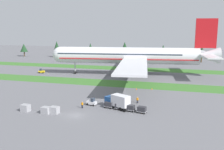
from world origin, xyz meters
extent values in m
plane|color=slate|center=(0.00, 0.00, 0.00)|extent=(400.00, 400.00, 0.00)
cube|color=#3D752D|center=(0.00, 35.34, 0.00)|extent=(320.00, 11.12, 0.01)
cube|color=#3D752D|center=(0.00, 69.59, 0.00)|extent=(320.00, 11.12, 0.01)
cylinder|color=silver|center=(1.05, 52.46, 8.40)|extent=(58.67, 14.69, 6.86)
sphere|color=silver|center=(-27.82, 48.51, 8.40)|extent=(6.72, 6.72, 6.72)
cone|color=silver|center=(32.74, 56.80, 8.91)|extent=(10.74, 7.80, 6.51)
cube|color=red|center=(1.05, 52.46, 7.20)|extent=(57.28, 14.63, 0.36)
cube|color=#283342|center=(-2.47, 51.98, 9.26)|extent=(51.64, 13.80, 0.44)
cube|color=silver|center=(7.69, 30.18, 7.71)|extent=(14.45, 39.98, 0.62)
cylinder|color=#A3A3A8|center=(5.52, 35.81, 5.46)|extent=(6.14, 4.51, 3.77)
cube|color=silver|center=(1.46, 75.71, 7.71)|extent=(14.45, 39.98, 0.62)
cylinder|color=#A3A3A8|center=(0.88, 69.71, 5.46)|extent=(6.14, 4.51, 3.77)
cube|color=silver|center=(33.28, 47.62, 9.43)|extent=(7.05, 14.78, 0.43)
cube|color=silver|center=(30.79, 65.78, 9.43)|extent=(7.05, 14.78, 0.43)
cube|color=red|center=(32.04, 56.70, 17.65)|extent=(8.34, 1.86, 11.66)
cylinder|color=#A3A3A8|center=(-21.48, 49.38, 3.99)|extent=(0.44, 0.44, 6.77)
cylinder|color=black|center=(-21.48, 49.38, 0.60)|extent=(1.25, 0.58, 1.20)
cylinder|color=#A3A3A8|center=(6.12, 49.00, 4.11)|extent=(0.44, 0.44, 6.52)
cylinder|color=black|center=(6.12, 49.00, 0.85)|extent=(1.76, 0.82, 1.70)
cylinder|color=#A3A3A8|center=(5.01, 57.16, 4.11)|extent=(0.44, 0.44, 6.52)
cylinder|color=black|center=(5.01, 57.16, 0.85)|extent=(1.76, 0.82, 1.70)
cube|color=silver|center=(0.94, 8.40, 0.69)|extent=(2.80, 1.77, 0.77)
cube|color=#283342|center=(1.32, 8.32, 1.52)|extent=(0.90, 1.21, 0.90)
cylinder|color=black|center=(-0.06, 8.03, 0.30)|extent=(0.63, 0.31, 0.60)
cylinder|color=black|center=(0.15, 9.11, 0.30)|extent=(0.63, 0.31, 0.60)
cylinder|color=black|center=(1.73, 7.68, 0.30)|extent=(0.63, 0.31, 0.60)
cylinder|color=black|center=(1.94, 8.76, 0.30)|extent=(0.63, 0.31, 0.60)
cube|color=#A3A3A8|center=(5.95, 7.42, 0.40)|extent=(2.45, 1.89, 0.10)
cube|color=#2D2D33|center=(5.95, 7.42, 1.00)|extent=(2.15, 1.67, 1.10)
cylinder|color=black|center=(4.99, 6.91, 0.20)|extent=(0.42, 0.19, 0.40)
cylinder|color=black|center=(5.26, 8.26, 0.20)|extent=(0.42, 0.19, 0.40)
cylinder|color=black|center=(6.63, 6.59, 0.20)|extent=(0.42, 0.19, 0.40)
cylinder|color=black|center=(6.90, 7.94, 0.20)|extent=(0.42, 0.19, 0.40)
cube|color=#A3A3A8|center=(8.79, 6.87, 0.40)|extent=(2.45, 1.89, 0.10)
cube|color=#2D2D33|center=(8.79, 6.87, 1.00)|extent=(2.15, 1.67, 1.10)
cylinder|color=black|center=(7.84, 6.35, 0.20)|extent=(0.42, 0.19, 0.40)
cylinder|color=black|center=(8.10, 7.71, 0.20)|extent=(0.42, 0.19, 0.40)
cylinder|color=black|center=(9.48, 6.03, 0.20)|extent=(0.42, 0.19, 0.40)
cylinder|color=black|center=(9.74, 7.39, 0.20)|extent=(0.42, 0.19, 0.40)
cube|color=#A3A3A8|center=(11.64, 6.32, 0.40)|extent=(2.45, 1.89, 0.10)
cube|color=#2D2D33|center=(11.64, 6.32, 1.00)|extent=(2.15, 1.67, 1.10)
cylinder|color=black|center=(10.69, 5.80, 0.20)|extent=(0.42, 0.19, 0.40)
cylinder|color=black|center=(10.95, 7.15, 0.20)|extent=(0.42, 0.19, 0.40)
cylinder|color=black|center=(12.33, 5.48, 0.20)|extent=(0.42, 0.19, 0.40)
cylinder|color=black|center=(12.59, 6.83, 0.20)|extent=(0.42, 0.19, 0.40)
cube|color=#A3A3A8|center=(14.49, 5.76, 0.40)|extent=(2.45, 1.89, 0.10)
cube|color=#2D2D33|center=(14.49, 5.76, 1.00)|extent=(2.15, 1.67, 1.10)
cylinder|color=black|center=(13.53, 5.25, 0.20)|extent=(0.42, 0.19, 0.40)
cylinder|color=black|center=(13.80, 6.60, 0.20)|extent=(0.42, 0.19, 0.40)
cylinder|color=black|center=(15.17, 4.93, 0.20)|extent=(0.42, 0.19, 0.40)
cylinder|color=black|center=(15.44, 6.28, 0.20)|extent=(0.42, 0.19, 0.40)
cube|color=#1E4C8E|center=(6.01, 8.71, 1.58)|extent=(3.01, 3.05, 2.20)
cube|color=#283342|center=(5.06, 9.19, 2.02)|extent=(1.02, 1.88, 0.97)
cube|color=silver|center=(8.99, 7.18, 2.18)|extent=(5.05, 4.10, 2.80)
cylinder|color=black|center=(5.35, 7.92, 0.48)|extent=(0.99, 0.71, 0.96)
cylinder|color=black|center=(6.27, 9.70, 0.48)|extent=(0.99, 0.71, 0.96)
cylinder|color=black|center=(9.33, 5.88, 0.48)|extent=(0.99, 0.71, 0.96)
cylinder|color=black|center=(10.24, 7.65, 0.48)|extent=(0.99, 0.71, 0.96)
cylinder|color=black|center=(10.33, 5.36, 0.48)|extent=(0.99, 0.71, 0.96)
cylinder|color=black|center=(11.25, 7.14, 0.48)|extent=(0.99, 0.71, 0.96)
cube|color=yellow|center=(-36.71, 47.30, 0.69)|extent=(2.75, 1.64, 0.77)
cube|color=#283342|center=(-37.10, 47.25, 1.52)|extent=(0.84, 1.18, 0.90)
cylinder|color=black|center=(-35.88, 47.97, 0.30)|extent=(0.62, 0.28, 0.60)
cylinder|color=black|center=(-35.73, 46.88, 0.30)|extent=(0.62, 0.28, 0.60)
cylinder|color=black|center=(-37.69, 47.72, 0.30)|extent=(0.62, 0.28, 0.60)
cylinder|color=black|center=(-37.54, 46.63, 0.30)|extent=(0.62, 0.28, 0.60)
cylinder|color=black|center=(12.05, 13.32, 0.42)|extent=(0.18, 0.18, 0.85)
cylinder|color=black|center=(12.26, 13.38, 0.42)|extent=(0.18, 0.18, 0.85)
cylinder|color=orange|center=(12.16, 13.35, 1.16)|extent=(0.36, 0.36, 0.62)
sphere|color=tan|center=(12.16, 13.35, 1.62)|extent=(0.24, 0.24, 0.24)
cylinder|color=orange|center=(11.93, 13.29, 1.13)|extent=(0.10, 0.10, 0.58)
cylinder|color=orange|center=(12.38, 13.41, 1.13)|extent=(0.10, 0.10, 0.58)
cylinder|color=black|center=(-0.34, 5.43, 0.42)|extent=(0.18, 0.18, 0.85)
cylinder|color=black|center=(-0.56, 5.44, 0.42)|extent=(0.18, 0.18, 0.85)
cylinder|color=orange|center=(-0.45, 5.44, 1.16)|extent=(0.36, 0.36, 0.62)
sphere|color=tan|center=(-0.45, 5.44, 1.62)|extent=(0.24, 0.24, 0.24)
cylinder|color=orange|center=(-0.22, 5.43, 1.13)|extent=(0.10, 0.10, 0.58)
cylinder|color=orange|center=(-0.68, 5.45, 1.13)|extent=(0.10, 0.10, 0.58)
cube|color=#A3A3A8|center=(-12.75, -0.42, 0.84)|extent=(2.12, 1.76, 1.69)
cube|color=#A3A3A8|center=(-7.20, -0.49, 0.79)|extent=(2.15, 1.79, 1.57)
cube|color=#A3A3A8|center=(-5.24, -0.01, 0.83)|extent=(2.11, 1.74, 1.66)
cone|color=orange|center=(14.17, 29.56, 0.25)|extent=(0.44, 0.44, 0.50)
cone|color=orange|center=(9.33, 28.08, 0.30)|extent=(0.44, 0.44, 0.59)
cylinder|color=#4C3823|center=(-83.98, 103.91, 1.65)|extent=(0.70, 0.70, 3.30)
cone|color=#1E4223|center=(-83.98, 103.91, 6.07)|extent=(5.11, 5.11, 5.53)
cylinder|color=#4C3823|center=(-58.98, 104.91, 1.88)|extent=(0.70, 0.70, 3.77)
cone|color=#1E4223|center=(-58.98, 104.91, 7.37)|extent=(4.47, 4.47, 7.21)
cylinder|color=#4C3823|center=(-33.85, 102.70, 1.81)|extent=(0.70, 0.70, 3.61)
cone|color=#1E4223|center=(-33.85, 102.70, 6.88)|extent=(4.09, 4.09, 6.54)
cylinder|color=#4C3823|center=(-12.18, 107.01, 1.72)|extent=(0.70, 0.70, 3.44)
cone|color=#1E4223|center=(-12.18, 107.01, 7.21)|extent=(5.61, 5.61, 7.55)
cylinder|color=#4C3823|center=(12.03, 106.88, 1.38)|extent=(0.70, 0.70, 2.75)
cone|color=#1E4223|center=(12.03, 106.88, 6.20)|extent=(5.01, 5.01, 6.89)
cylinder|color=#4C3823|center=(34.29, 103.35, 1.89)|extent=(0.70, 0.70, 3.77)
cone|color=#1E4223|center=(34.29, 103.35, 6.86)|extent=(3.72, 3.72, 6.18)
camera|label=1|loc=(22.80, -51.11, 19.83)|focal=40.52mm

